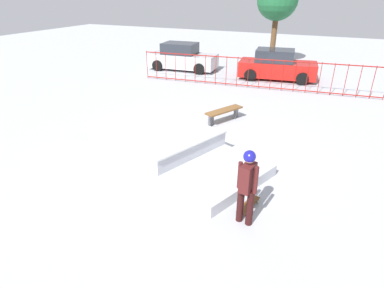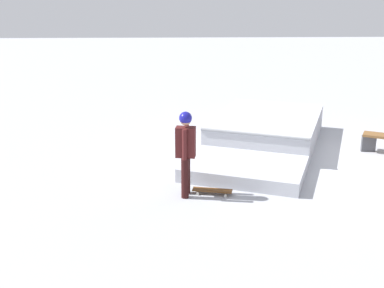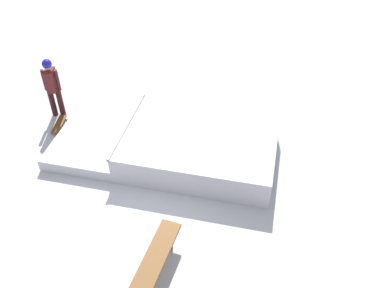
% 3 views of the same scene
% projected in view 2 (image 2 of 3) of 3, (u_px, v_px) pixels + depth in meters
% --- Properties ---
extents(ground_plane, '(60.00, 60.00, 0.00)m').
position_uv_depth(ground_plane, '(294.00, 153.00, 12.34)').
color(ground_plane, '#A8AAB2').
extents(skate_ramp, '(5.97, 4.35, 0.74)m').
position_uv_depth(skate_ramp, '(264.00, 135.00, 12.81)').
color(skate_ramp, '#B0B3BB').
rests_on(skate_ramp, ground).
extents(skater, '(0.44, 0.41, 1.73)m').
position_uv_depth(skater, '(186.00, 148.00, 9.55)').
color(skater, black).
rests_on(skater, ground).
extents(skateboard, '(0.38, 0.82, 0.09)m').
position_uv_depth(skateboard, '(212.00, 190.00, 9.90)').
color(skateboard, '#593314').
rests_on(skateboard, ground).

